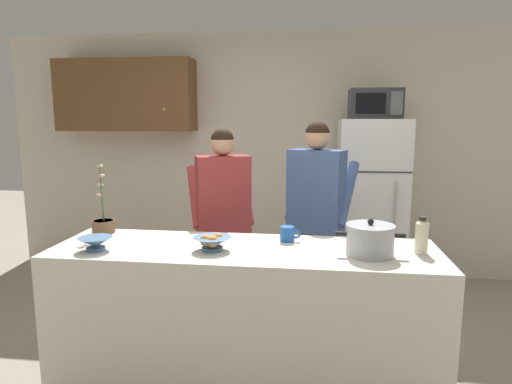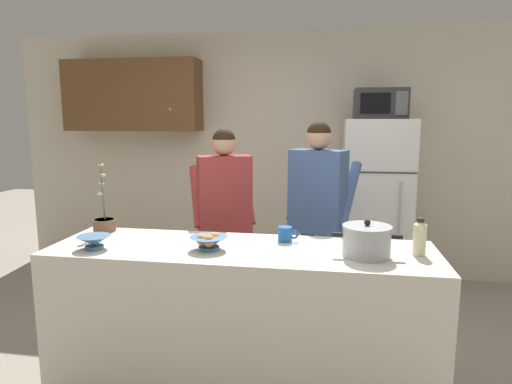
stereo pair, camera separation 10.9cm
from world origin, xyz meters
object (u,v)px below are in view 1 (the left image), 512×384
cooking_pot (370,240)px  empty_bowl (95,243)px  coffee_mug (288,234)px  person_near_pot (223,207)px  bread_bowl (212,242)px  refrigerator (370,205)px  potted_orchid (103,223)px  bottle_near_edge (422,236)px  person_by_sink (316,202)px  microwave (375,104)px

cooking_pot → empty_bowl: 1.59m
cooking_pot → coffee_mug: cooking_pot is taller
person_near_pot → bread_bowl: (0.12, -0.89, -0.03)m
person_near_pot → bread_bowl: bearing=-82.5°
refrigerator → person_near_pot: size_ratio=1.04×
potted_orchid → bottle_near_edge: bearing=-5.9°
bread_bowl → refrigerator: bearing=59.2°
coffee_mug → person_near_pot: bearing=130.6°
coffee_mug → bottle_near_edge: (0.78, -0.16, 0.06)m
person_by_sink → potted_orchid: bearing=-155.4°
person_near_pot → bottle_near_edge: person_near_pot is taller
microwave → bread_bowl: bearing=-121.0°
person_near_pot → cooking_pot: (1.03, -0.87, 0.01)m
cooking_pot → bread_bowl: size_ratio=1.72×
person_near_pot → empty_bowl: person_near_pot is taller
person_by_sink → coffee_mug: person_by_sink is taller
refrigerator → empty_bowl: size_ratio=8.57×
microwave → person_by_sink: size_ratio=0.29×
coffee_mug → potted_orchid: 1.26m
empty_bowl → cooking_pot: bearing=4.2°
coffee_mug → empty_bowl: size_ratio=0.67×
bottle_near_edge → potted_orchid: size_ratio=0.45×
cooking_pot → empty_bowl: bearing=-175.8°
person_near_pot → person_by_sink: size_ratio=0.97×
microwave → person_near_pot: bearing=-141.3°
person_by_sink → refrigerator: bearing=60.8°
microwave → coffee_mug: (-0.72, -1.65, -0.86)m
potted_orchid → person_by_sink: bearing=24.6°
empty_bowl → microwave: bearing=47.5°
refrigerator → bottle_near_edge: (0.06, -1.83, 0.18)m
coffee_mug → bottle_near_edge: 0.80m
coffee_mug → bottle_near_edge: bottle_near_edge is taller
refrigerator → cooking_pot: bearing=-97.1°
person_by_sink → coffee_mug: 0.74m
person_near_pot → microwave: bearing=38.7°
bread_bowl → empty_bowl: 0.69m
refrigerator → bottle_near_edge: refrigerator is taller
refrigerator → potted_orchid: (-1.97, -1.62, 0.14)m
empty_bowl → bottle_near_edge: bearing=5.8°
bread_bowl → potted_orchid: (-0.83, 0.31, 0.02)m
coffee_mug → person_by_sink: bearing=75.7°
person_by_sink → cooking_pot: 0.99m
person_near_pot → person_by_sink: 0.73m
cooking_pot → microwave: bearing=82.8°
cooking_pot → coffee_mug: 0.53m
cooking_pot → potted_orchid: 1.76m
refrigerator → person_near_pot: refrigerator is taller
person_near_pot → person_by_sink: bearing=5.8°
microwave → person_near_pot: size_ratio=0.30×
microwave → person_near_pot: microwave is taller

